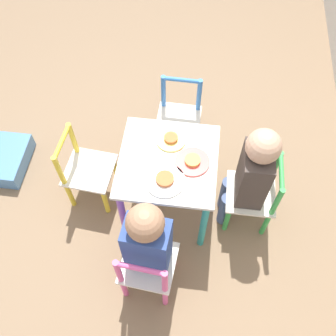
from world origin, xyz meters
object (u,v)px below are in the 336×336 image
chair_yellow (86,170)px  kids_table (168,170)px  plate_left (171,139)px  chair_green (255,195)px  chair_pink (147,268)px  child_right (148,241)px  storage_bin (9,160)px  plate_back (192,161)px  plate_right (165,180)px  chair_blue (179,119)px  child_back (251,173)px

chair_yellow → kids_table: bearing=-90.0°
kids_table → plate_left: size_ratio=3.28×
chair_green → chair_yellow: (-0.04, -0.94, 0.00)m
chair_pink → child_right: (-0.06, 0.01, 0.21)m
kids_table → storage_bin: 1.09m
chair_yellow → plate_left: bearing=-75.5°
plate_back → plate_right: bearing=-45.0°
plate_left → child_right: bearing=-4.0°
chair_pink → chair_blue: bearing=-87.9°
chair_blue → chair_yellow: bearing=-136.9°
chair_blue → plate_right: (0.59, -0.01, 0.26)m
plate_right → chair_green: bearing=104.6°
chair_blue → kids_table: bearing=-90.0°
kids_table → plate_left: 0.16m
plate_back → chair_green: bearing=90.4°
plate_left → chair_pink: bearing=-4.1°
chair_green → plate_back: bearing=-89.9°
child_right → storage_bin: 1.21m
chair_yellow → child_back: bearing=-87.6°
chair_green → plate_right: bearing=-75.7°
kids_table → chair_yellow: bearing=-94.9°
kids_table → chair_green: size_ratio=0.99×
child_right → plate_right: (-0.29, 0.04, 0.06)m
chair_blue → chair_yellow: same height
storage_bin → child_right: bearing=59.7°
chair_green → chair_blue: (-0.47, -0.46, 0.00)m
kids_table → storage_bin: (-0.17, -1.02, -0.35)m
kids_table → storage_bin: kids_table is taller
chair_green → storage_bin: chair_green is taller
kids_table → plate_back: bearing=90.0°
chair_blue → storage_bin: 1.09m
chair_blue → plate_back: 0.55m
child_back → plate_right: bearing=-73.8°
chair_blue → plate_back: bearing=-75.6°
chair_yellow → child_right: bearing=-131.3°
chair_green → chair_blue: 0.66m
kids_table → child_right: 0.41m
child_right → plate_right: bearing=-92.1°
chair_blue → storage_bin: (0.30, -1.03, -0.19)m
chair_green → plate_back: size_ratio=2.97×
chair_yellow → plate_right: 0.56m
chair_green → child_right: 0.69m
chair_green → storage_bin: 1.51m
storage_bin → chair_pink: bearing=57.0°
chair_blue → child_right: 0.90m
kids_table → child_back: (-0.00, 0.41, 0.05)m
kids_table → chair_yellow: chair_yellow is taller
chair_green → plate_left: (-0.12, -0.47, 0.26)m
kids_table → chair_yellow: size_ratio=0.99×
plate_right → plate_left: size_ratio=1.26×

